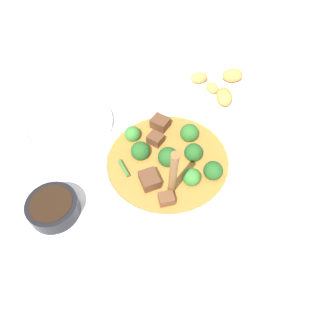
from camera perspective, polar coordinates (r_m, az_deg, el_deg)
ground_plane at (r=0.67m, az=0.00°, el=-2.73°), size 4.00×4.00×0.00m
stew_bowl at (r=0.63m, az=0.03°, el=-0.23°), size 0.25×0.25×0.24m
condiment_bowl at (r=0.66m, az=-19.41°, el=-6.43°), size 0.10×0.10×0.03m
empty_plate at (r=0.79m, az=-17.04°, el=7.52°), size 0.20×0.20×0.02m
food_plate at (r=0.85m, az=8.49°, el=13.56°), size 0.22×0.22×0.05m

